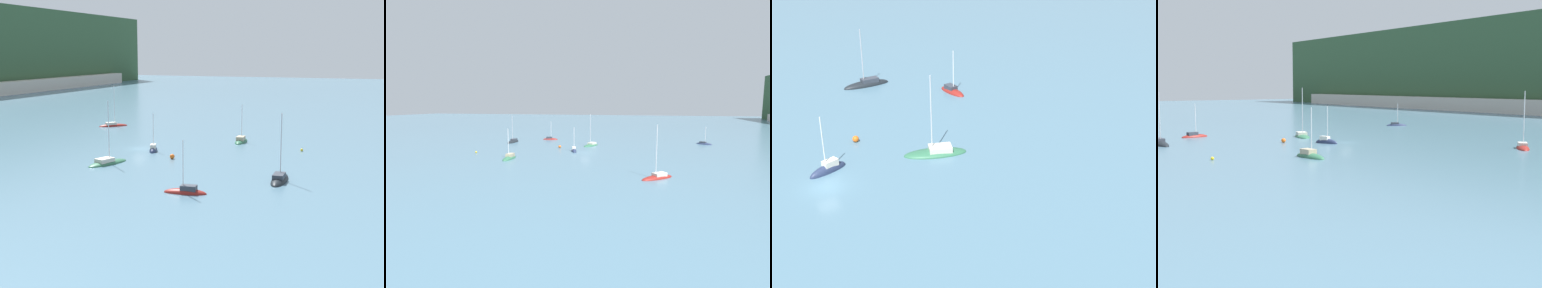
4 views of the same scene
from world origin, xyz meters
TOP-DOWN VIEW (x-y plane):
  - ground_plane at (0.00, 0.00)m, footprint 600.00×600.00m
  - sailboat_0 at (-15.01, -1.41)m, footprint 8.77×5.29m
  - sailboat_1 at (14.60, -16.88)m, footprint 7.17×2.70m
  - sailboat_2 at (-1.34, -3.75)m, footprint 5.41×3.12m
  - sailboat_3 at (-16.73, -31.53)m, footprint 8.39×2.52m
  - sailboat_4 at (26.42, 20.49)m, footprint 6.70×6.94m
  - sailboat_5 at (-28.51, 36.68)m, footprint 4.68×5.92m
  - sailboat_6 at (-28.18, -21.00)m, footprint 2.66×6.21m
  - mooring_buoy_0 at (8.65, -30.65)m, footprint 0.51×0.51m
  - mooring_buoy_1 at (-7.13, -10.15)m, footprint 0.89×0.89m

SIDE VIEW (x-z plane):
  - ground_plane at x=0.00m, z-range 0.00..0.00m
  - sailboat_5 at x=-28.51m, z-range -3.34..3.53m
  - sailboat_3 at x=-16.73m, z-range -5.36..5.59m
  - sailboat_6 at x=-28.18m, z-range -3.87..4.12m
  - sailboat_0 at x=-15.01m, z-range -5.58..5.84m
  - sailboat_4 at x=26.42m, z-range -5.38..5.63m
  - sailboat_2 at x=-1.34m, z-range -3.99..4.25m
  - sailboat_1 at x=14.60m, z-range -4.20..4.47m
  - mooring_buoy_0 at x=8.65m, z-range 0.00..0.51m
  - mooring_buoy_1 at x=-7.13m, z-range 0.00..0.89m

